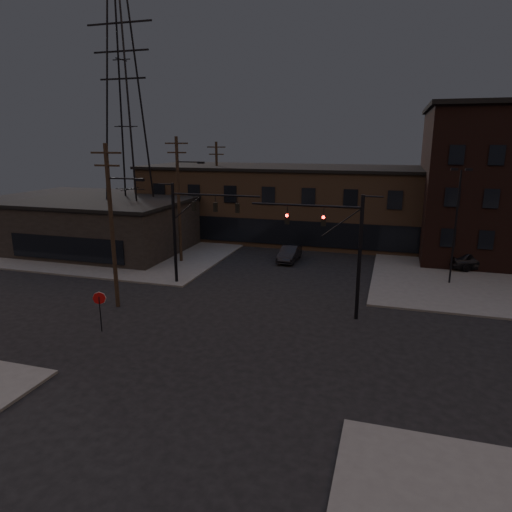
{
  "coord_description": "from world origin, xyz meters",
  "views": [
    {
      "loc": [
        8.29,
        -23.7,
        11.2
      ],
      "look_at": [
        -0.45,
        5.16,
        3.5
      ],
      "focal_mm": 32.0,
      "sensor_mm": 36.0,
      "label": 1
    }
  ],
  "objects": [
    {
      "name": "ground",
      "position": [
        0.0,
        0.0,
        0.0
      ],
      "size": [
        140.0,
        140.0,
        0.0
      ],
      "primitive_type": "plane",
      "color": "black",
      "rests_on": "ground"
    },
    {
      "name": "sidewalk_nw",
      "position": [
        -22.0,
        22.0,
        0.07
      ],
      "size": [
        30.0,
        30.0,
        0.15
      ],
      "primitive_type": "cube",
      "color": "#474744",
      "rests_on": "ground"
    },
    {
      "name": "building_row",
      "position": [
        0.0,
        28.0,
        4.0
      ],
      "size": [
        40.0,
        12.0,
        8.0
      ],
      "primitive_type": "cube",
      "color": "brown",
      "rests_on": "ground"
    },
    {
      "name": "building_left",
      "position": [
        -20.0,
        16.0,
        2.5
      ],
      "size": [
        16.0,
        12.0,
        5.0
      ],
      "primitive_type": "cube",
      "color": "black",
      "rests_on": "ground"
    },
    {
      "name": "traffic_signal_near",
      "position": [
        5.36,
        4.5,
        4.93
      ],
      "size": [
        7.12,
        0.24,
        8.0
      ],
      "color": "black",
      "rests_on": "ground"
    },
    {
      "name": "traffic_signal_far",
      "position": [
        -6.72,
        8.0,
        5.01
      ],
      "size": [
        7.12,
        0.24,
        8.0
      ],
      "color": "black",
      "rests_on": "ground"
    },
    {
      "name": "stop_sign",
      "position": [
        -8.0,
        -1.99,
        1.84
      ],
      "size": [
        0.72,
        0.33,
        2.48
      ],
      "color": "black",
      "rests_on": "ground"
    },
    {
      "name": "utility_pole_near",
      "position": [
        -9.43,
        2.0,
        5.87
      ],
      "size": [
        3.7,
        0.28,
        11.0
      ],
      "color": "black",
      "rests_on": "ground"
    },
    {
      "name": "utility_pole_mid",
      "position": [
        -10.44,
        14.0,
        6.13
      ],
      "size": [
        3.7,
        0.28,
        11.5
      ],
      "color": "black",
      "rests_on": "ground"
    },
    {
      "name": "utility_pole_far",
      "position": [
        -11.5,
        26.0,
        5.78
      ],
      "size": [
        2.2,
        0.28,
        11.0
      ],
      "color": "black",
      "rests_on": "ground"
    },
    {
      "name": "transmission_tower",
      "position": [
        -18.0,
        18.0,
        12.5
      ],
      "size": [
        7.0,
        7.0,
        25.0
      ],
      "primitive_type": null,
      "color": "black",
      "rests_on": "ground"
    },
    {
      "name": "lot_light_a",
      "position": [
        13.0,
        14.0,
        5.51
      ],
      "size": [
        1.5,
        0.28,
        9.14
      ],
      "color": "black",
      "rests_on": "ground"
    },
    {
      "name": "parked_car_lot_a",
      "position": [
        15.66,
        18.93,
        1.01
      ],
      "size": [
        5.41,
        3.64,
        1.71
      ],
      "primitive_type": "imported",
      "rotation": [
        0.0,
        0.0,
        1.93
      ],
      "color": "black",
      "rests_on": "sidewalk_ne"
    },
    {
      "name": "parked_car_lot_b",
      "position": [
        17.1,
        20.96,
        0.76
      ],
      "size": [
        4.3,
        1.96,
        1.22
      ],
      "primitive_type": "imported",
      "rotation": [
        0.0,
        0.0,
        1.63
      ],
      "color": "#B1B1B3",
      "rests_on": "sidewalk_ne"
    },
    {
      "name": "car_crossing",
      "position": [
        -0.83,
        17.38,
        0.72
      ],
      "size": [
        1.6,
        4.39,
        1.44
      ],
      "primitive_type": "imported",
      "rotation": [
        0.0,
        0.0,
        -0.02
      ],
      "color": "black",
      "rests_on": "ground"
    }
  ]
}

